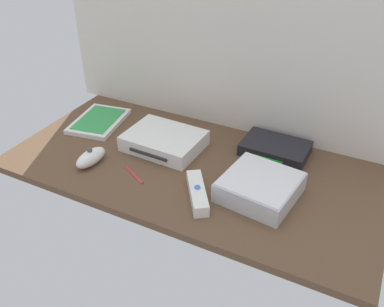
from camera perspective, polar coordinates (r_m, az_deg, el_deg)
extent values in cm
cube|color=brown|center=(112.91, 0.00, -2.12)|extent=(100.00, 48.00, 2.00)
cube|color=silver|center=(118.96, 5.66, 17.33)|extent=(110.00, 1.20, 64.00)
cube|color=white|center=(119.26, -3.81, 1.76)|extent=(21.51, 16.67, 4.40)
cube|color=#2D2D2D|center=(113.56, -6.01, -0.14)|extent=(12.01, 0.99, 0.80)
cube|color=silver|center=(102.08, 9.21, -4.57)|extent=(18.91, 18.91, 5.00)
cube|color=silver|center=(100.49, 9.35, -3.38)|extent=(18.15, 18.15, 0.30)
cube|color=white|center=(135.17, -12.56, 4.32)|extent=(16.59, 21.01, 1.40)
cube|color=green|center=(134.81, -12.59, 4.61)|extent=(13.73, 17.98, 0.16)
cube|color=black|center=(118.73, 11.27, 0.69)|extent=(18.21, 12.31, 3.40)
cube|color=#19D833|center=(113.70, 10.28, -0.80)|extent=(8.01, 0.54, 0.60)
cube|color=white|center=(100.74, 0.73, -5.37)|extent=(11.30, 14.26, 3.00)
cylinder|color=#387FDB|center=(99.68, 0.74, -4.61)|extent=(1.40, 1.40, 0.40)
ellipsoid|color=white|center=(115.32, -13.62, -0.54)|extent=(5.32, 10.37, 4.00)
sphere|color=#4C4C4C|center=(114.04, -13.78, 0.46)|extent=(1.40, 1.40, 1.40)
cylinder|color=red|center=(109.78, -7.93, -2.79)|extent=(8.26, 4.87, 0.70)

